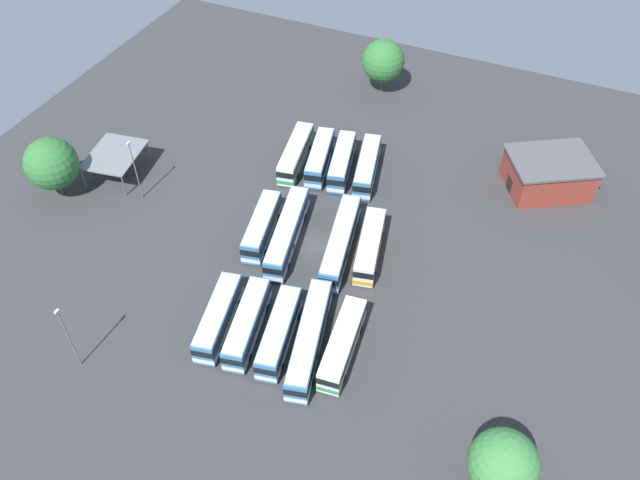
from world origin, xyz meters
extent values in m
plane|color=#333335|center=(0.00, 0.00, 0.00)|extent=(109.59, 109.59, 0.00)
cube|color=silver|center=(-14.11, -9.76, 1.84)|extent=(11.39, 3.72, 3.08)
cube|color=beige|center=(-14.11, -9.76, 3.45)|extent=(10.93, 3.47, 0.14)
cube|color=black|center=(-14.11, -9.76, 2.33)|extent=(11.45, 3.76, 0.99)
cube|color=#2D8C4C|center=(-14.11, -9.76, 0.98)|extent=(11.45, 3.76, 0.62)
cube|color=black|center=(-8.54, -9.13, 2.43)|extent=(0.29, 2.03, 1.13)
cylinder|color=black|center=(-10.79, -8.23, 0.50)|extent=(1.03, 0.41, 1.00)
cylinder|color=black|center=(-10.53, -10.51, 0.50)|extent=(1.03, 0.41, 1.00)
cylinder|color=black|center=(-17.68, -9.01, 0.50)|extent=(1.03, 0.41, 1.00)
cylinder|color=black|center=(-17.43, -11.28, 0.50)|extent=(1.03, 0.41, 1.00)
cube|color=teal|center=(-14.90, -6.12, 1.84)|extent=(14.97, 5.83, 3.08)
cube|color=beige|center=(-14.90, -6.12, 3.45)|extent=(14.34, 5.50, 0.14)
cube|color=black|center=(-14.90, -6.12, 2.33)|extent=(15.05, 5.88, 0.99)
cube|color=silver|center=(-14.90, -6.12, 0.98)|extent=(15.05, 5.88, 0.62)
cube|color=black|center=(-7.69, -4.42, 2.43)|extent=(0.53, 2.00, 1.13)
cube|color=#47474C|center=(-16.48, -6.50, 1.84)|extent=(1.46, 2.67, 2.96)
cylinder|color=black|center=(-10.70, -3.95, 0.50)|extent=(1.04, 0.52, 1.00)
cylinder|color=black|center=(-10.18, -6.18, 0.50)|extent=(1.04, 0.52, 1.00)
cylinder|color=black|center=(-19.63, -6.07, 0.50)|extent=(1.04, 0.52, 1.00)
cylinder|color=black|center=(-19.10, -8.29, 0.50)|extent=(1.04, 0.52, 1.00)
cube|color=teal|center=(-15.55, -2.70, 1.84)|extent=(11.52, 4.64, 3.08)
cube|color=beige|center=(-15.55, -2.70, 3.45)|extent=(11.04, 4.35, 0.14)
cube|color=black|center=(-15.55, -2.70, 2.33)|extent=(11.58, 4.68, 0.99)
cube|color=silver|center=(-15.55, -2.70, 0.98)|extent=(11.58, 4.68, 0.62)
cube|color=black|center=(-10.02, -1.59, 2.43)|extent=(0.46, 2.01, 1.13)
cylinder|color=black|center=(-12.35, -0.89, 0.50)|extent=(1.04, 0.49, 1.00)
cylinder|color=black|center=(-11.90, -3.14, 0.50)|extent=(1.04, 0.49, 1.00)
cylinder|color=black|center=(-19.19, -2.26, 0.50)|extent=(1.04, 0.49, 1.00)
cylinder|color=black|center=(-18.75, -4.50, 0.50)|extent=(1.04, 0.49, 1.00)
cube|color=teal|center=(-15.91, 1.15, 1.84)|extent=(11.63, 4.78, 3.08)
cube|color=beige|center=(-15.91, 1.15, 3.45)|extent=(11.14, 4.49, 0.14)
cube|color=black|center=(-15.91, 1.15, 2.33)|extent=(11.69, 4.83, 0.99)
cube|color=silver|center=(-15.91, 1.15, 0.98)|extent=(11.69, 4.83, 0.62)
cube|color=black|center=(-10.34, 2.33, 2.43)|extent=(0.48, 2.01, 1.13)
cylinder|color=black|center=(-12.70, 3.00, 0.50)|extent=(1.04, 0.50, 1.00)
cylinder|color=black|center=(-12.22, 0.76, 0.50)|extent=(1.04, 0.50, 1.00)
cylinder|color=black|center=(-19.59, 1.54, 0.50)|extent=(1.04, 0.50, 1.00)
cylinder|color=black|center=(-19.12, -0.69, 0.50)|extent=(1.04, 0.50, 1.00)
cube|color=teal|center=(-16.50, 4.56, 1.84)|extent=(11.33, 4.75, 3.08)
cube|color=beige|center=(-16.50, 4.56, 3.45)|extent=(10.86, 4.47, 0.14)
cube|color=black|center=(-16.50, 4.56, 2.33)|extent=(11.40, 4.80, 0.99)
cube|color=silver|center=(-16.50, 4.56, 0.98)|extent=(11.40, 4.80, 0.62)
cube|color=black|center=(-11.08, 5.72, 2.43)|extent=(0.49, 2.01, 1.13)
cylinder|color=black|center=(-13.39, 6.40, 0.50)|extent=(1.04, 0.50, 1.00)
cylinder|color=black|center=(-12.90, 4.16, 0.50)|extent=(1.04, 0.50, 1.00)
cylinder|color=black|center=(-20.09, 4.96, 0.50)|extent=(1.04, 0.50, 1.00)
cylinder|color=black|center=(-19.61, 2.72, 0.50)|extent=(1.04, 0.50, 1.00)
cube|color=silver|center=(1.13, -7.13, 1.84)|extent=(11.39, 4.81, 3.08)
cube|color=beige|center=(1.13, -7.13, 3.45)|extent=(10.92, 4.52, 0.14)
cube|color=black|center=(1.13, -7.13, 2.33)|extent=(11.45, 4.86, 0.99)
cube|color=orange|center=(1.13, -7.13, 0.98)|extent=(11.45, 4.86, 0.62)
cube|color=black|center=(6.57, -5.93, 2.43)|extent=(0.49, 2.00, 1.13)
cylinder|color=black|center=(4.25, -5.27, 0.50)|extent=(1.04, 0.51, 1.00)
cylinder|color=black|center=(4.74, -7.50, 0.50)|extent=(1.04, 0.51, 1.00)
cylinder|color=black|center=(-2.48, -6.75, 0.50)|extent=(1.04, 0.51, 1.00)
cylinder|color=black|center=(-1.99, -8.98, 0.50)|extent=(1.04, 0.51, 1.00)
cube|color=teal|center=(0.33, -3.45, 1.84)|extent=(14.99, 5.30, 3.08)
cube|color=beige|center=(0.33, -3.45, 3.45)|extent=(14.37, 4.99, 0.14)
cube|color=black|center=(0.33, -3.45, 2.33)|extent=(15.07, 5.35, 0.99)
cube|color=silver|center=(0.33, -3.45, 0.98)|extent=(15.07, 5.35, 0.62)
cube|color=black|center=(7.60, -2.01, 2.43)|extent=(0.45, 2.01, 1.13)
cube|color=#47474C|center=(-1.26, -3.76, 1.84)|extent=(1.37, 2.66, 2.96)
cylinder|color=black|center=(4.61, -1.44, 0.50)|extent=(1.04, 0.49, 1.00)
cylinder|color=black|center=(5.05, -3.68, 0.50)|extent=(1.04, 0.49, 1.00)
cylinder|color=black|center=(-4.39, -3.21, 0.50)|extent=(1.04, 0.49, 1.00)
cylinder|color=black|center=(-3.95, -5.46, 0.50)|extent=(1.04, 0.49, 1.00)
cube|color=teal|center=(-0.91, 3.47, 1.84)|extent=(14.98, 5.53, 3.08)
cube|color=beige|center=(-0.91, 3.47, 3.45)|extent=(14.36, 5.21, 0.14)
cube|color=black|center=(-0.91, 3.47, 2.33)|extent=(15.06, 5.58, 0.99)
cube|color=silver|center=(-0.91, 3.47, 0.98)|extent=(15.06, 5.58, 0.62)
cube|color=black|center=(6.34, 5.03, 2.43)|extent=(0.49, 2.01, 1.13)
cube|color=#47474C|center=(-2.50, 3.13, 1.84)|extent=(1.41, 2.67, 2.96)
cylinder|color=black|center=(3.34, 5.55, 0.50)|extent=(1.04, 0.50, 1.00)
cylinder|color=black|center=(3.82, 3.32, 0.50)|extent=(1.04, 0.50, 1.00)
cylinder|color=black|center=(-5.63, 3.63, 0.50)|extent=(1.04, 0.50, 1.00)
cylinder|color=black|center=(-5.15, 1.40, 0.50)|extent=(1.04, 0.50, 1.00)
cube|color=teal|center=(-1.28, 6.98, 1.84)|extent=(11.26, 4.72, 3.08)
cube|color=beige|center=(-1.28, 6.98, 3.45)|extent=(10.79, 4.44, 0.14)
cube|color=black|center=(-1.28, 6.98, 2.33)|extent=(11.32, 4.77, 0.99)
cube|color=silver|center=(-1.28, 6.98, 0.98)|extent=(11.32, 4.77, 0.62)
cube|color=black|center=(4.10, 8.13, 2.43)|extent=(0.48, 2.01, 1.13)
cylinder|color=black|center=(1.81, 8.81, 0.50)|extent=(1.04, 0.50, 1.00)
cylinder|color=black|center=(2.29, 6.58, 0.50)|extent=(1.04, 0.50, 1.00)
cylinder|color=black|center=(-4.85, 7.39, 0.50)|extent=(1.04, 0.50, 1.00)
cylinder|color=black|center=(-4.37, 5.16, 0.50)|extent=(1.04, 0.50, 1.00)
cube|color=teal|center=(15.86, -1.08, 1.84)|extent=(11.77, 5.01, 3.08)
cube|color=beige|center=(15.86, -1.08, 3.45)|extent=(11.28, 4.71, 0.14)
cube|color=black|center=(15.86, -1.08, 2.33)|extent=(11.84, 5.06, 0.99)
cube|color=silver|center=(15.86, -1.08, 0.98)|extent=(11.84, 5.06, 0.62)
cube|color=black|center=(21.48, 0.22, 2.43)|extent=(0.52, 2.00, 1.13)
cylinder|color=black|center=(19.08, 0.84, 0.50)|extent=(1.04, 0.52, 1.00)
cylinder|color=black|center=(19.59, -1.39, 0.50)|extent=(1.04, 0.52, 1.00)
cylinder|color=black|center=(12.12, -0.76, 0.50)|extent=(1.04, 0.52, 1.00)
cylinder|color=black|center=(12.64, -2.99, 0.50)|extent=(1.04, 0.52, 1.00)
cube|color=teal|center=(15.39, 2.68, 1.84)|extent=(11.23, 4.95, 3.08)
cube|color=beige|center=(15.39, 2.68, 3.45)|extent=(10.76, 4.66, 0.14)
cube|color=black|center=(15.39, 2.68, 2.33)|extent=(11.29, 5.00, 0.99)
cube|color=silver|center=(15.39, 2.68, 0.98)|extent=(11.29, 5.00, 0.62)
cube|color=black|center=(20.73, 3.95, 2.43)|extent=(0.53, 2.00, 1.13)
cylinder|color=black|center=(18.43, 4.58, 0.50)|extent=(1.04, 0.52, 1.00)
cylinder|color=black|center=(18.96, 2.36, 0.50)|extent=(1.04, 0.52, 1.00)
cylinder|color=black|center=(11.82, 3.01, 0.50)|extent=(1.04, 0.52, 1.00)
cylinder|color=black|center=(12.35, 0.78, 0.50)|extent=(1.04, 0.52, 1.00)
cube|color=teal|center=(14.93, 5.98, 1.84)|extent=(11.06, 4.90, 3.08)
cube|color=beige|center=(14.93, 5.98, 3.45)|extent=(10.60, 4.61, 0.14)
cube|color=black|center=(14.93, 5.98, 2.33)|extent=(11.12, 4.95, 0.99)
cube|color=silver|center=(14.93, 5.98, 0.98)|extent=(11.12, 4.95, 0.62)
cube|color=black|center=(20.18, 7.22, 2.43)|extent=(0.53, 2.00, 1.13)
cylinder|color=black|center=(17.91, 7.86, 0.50)|extent=(1.04, 0.52, 1.00)
cylinder|color=black|center=(18.44, 5.64, 0.50)|extent=(1.04, 0.52, 1.00)
cylinder|color=black|center=(11.41, 6.32, 0.50)|extent=(1.04, 0.52, 1.00)
cylinder|color=black|center=(11.94, 4.10, 0.50)|extent=(1.04, 0.52, 1.00)
cube|color=silver|center=(14.36, 9.61, 1.84)|extent=(11.87, 4.54, 3.08)
cube|color=beige|center=(14.36, 9.61, 3.45)|extent=(11.37, 4.26, 0.14)
cube|color=black|center=(14.36, 9.61, 2.33)|extent=(11.93, 4.59, 0.99)
cube|color=#2D8C4C|center=(14.36, 9.61, 0.98)|extent=(11.93, 4.59, 0.62)
cube|color=black|center=(20.08, 10.65, 2.43)|extent=(0.43, 2.02, 1.13)
cylinder|color=black|center=(17.69, 11.38, 0.50)|extent=(1.04, 0.48, 1.00)
cylinder|color=black|center=(18.10, 9.13, 0.50)|extent=(1.04, 0.48, 1.00)
cylinder|color=black|center=(10.61, 10.08, 0.50)|extent=(1.04, 0.48, 1.00)
cylinder|color=black|center=(11.02, 7.83, 0.50)|extent=(1.04, 0.48, 1.00)
cube|color=maroon|center=(24.02, -25.18, 2.33)|extent=(12.64, 13.52, 4.66)
cube|color=#4C4C51|center=(24.02, -25.18, 4.84)|extent=(13.39, 14.34, 0.36)
cube|color=black|center=(21.24, -20.53, 1.10)|extent=(1.58, 0.97, 2.20)
cube|color=slate|center=(1.59, 32.11, 3.62)|extent=(9.66, 8.16, 0.20)
cylinder|color=#59595B|center=(5.05, 35.84, 1.76)|extent=(0.20, 0.20, 3.52)
cylinder|color=#59595B|center=(6.07, 29.70, 1.76)|extent=(0.20, 0.20, 3.52)
cylinder|color=#59595B|center=(-2.90, 34.52, 1.76)|extent=(0.20, 0.20, 3.52)
cylinder|color=#59595B|center=(-1.88, 28.38, 1.76)|extent=(0.20, 0.20, 3.52)
cylinder|color=slate|center=(-1.30, 26.04, 4.64)|extent=(0.16, 0.16, 9.29)
cube|color=silver|center=(-1.30, 26.04, 9.47)|extent=(0.56, 0.28, 0.20)
cylinder|color=slate|center=(-27.16, 16.02, 4.59)|extent=(0.16, 0.16, 9.18)
cube|color=silver|center=(-27.16, 16.02, 9.36)|extent=(0.56, 0.28, 0.20)
cylinder|color=brown|center=(37.96, 4.89, 1.37)|extent=(0.44, 0.44, 2.75)
sphere|color=#2D6B33|center=(37.96, 4.89, 5.73)|extent=(7.02, 7.02, 7.02)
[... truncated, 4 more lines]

